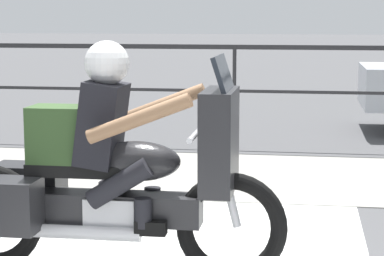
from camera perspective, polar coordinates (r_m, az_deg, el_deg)
sidewalk_band at (r=8.14m, az=2.00°, el=-3.53°), size 44.00×2.40×0.01m
fence_railing at (r=9.74m, az=3.26°, el=4.66°), size 36.00×0.05×1.33m
motorcycle at (r=4.94m, az=-6.45°, el=-3.43°), size 2.36×0.76×1.56m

